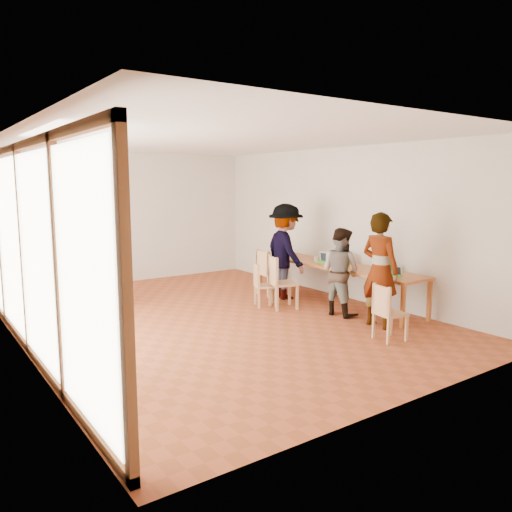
{
  "coord_description": "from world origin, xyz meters",
  "views": [
    {
      "loc": [
        -4.19,
        -7.15,
        2.29
      ],
      "look_at": [
        0.5,
        -0.49,
        1.1
      ],
      "focal_mm": 35.0,
      "sensor_mm": 36.0,
      "label": 1
    }
  ],
  "objects": [
    {
      "name": "ground",
      "position": [
        0.0,
        0.0,
        0.0
      ],
      "size": [
        8.0,
        8.0,
        0.0
      ],
      "primitive_type": "plane",
      "color": "#9F4726",
      "rests_on": "ground"
    },
    {
      "name": "wall_back",
      "position": [
        0.0,
        4.0,
        1.5
      ],
      "size": [
        6.0,
        0.1,
        3.0
      ],
      "primitive_type": "cube",
      "color": "beige",
      "rests_on": "ground"
    },
    {
      "name": "wall_front",
      "position": [
        0.0,
        -4.0,
        1.5
      ],
      "size": [
        6.0,
        0.1,
        3.0
      ],
      "primitive_type": "cube",
      "color": "beige",
      "rests_on": "ground"
    },
    {
      "name": "wall_right",
      "position": [
        3.0,
        0.0,
        1.5
      ],
      "size": [
        0.1,
        8.0,
        3.0
      ],
      "primitive_type": "cube",
      "color": "beige",
      "rests_on": "ground"
    },
    {
      "name": "window_wall",
      "position": [
        -2.96,
        0.0,
        1.5
      ],
      "size": [
        0.1,
        8.0,
        3.0
      ],
      "primitive_type": "cube",
      "color": "white",
      "rests_on": "ground"
    },
    {
      "name": "ceiling",
      "position": [
        0.0,
        0.0,
        3.02
      ],
      "size": [
        6.0,
        8.0,
        0.04
      ],
      "primitive_type": "cube",
      "color": "white",
      "rests_on": "wall_back"
    },
    {
      "name": "communal_table",
      "position": [
        2.5,
        -0.25,
        0.7
      ],
      "size": [
        0.8,
        4.0,
        0.75
      ],
      "color": "#C66B2C",
      "rests_on": "ground"
    },
    {
      "name": "side_table",
      "position": [
        -1.35,
        1.95,
        0.67
      ],
      "size": [
        0.9,
        0.9,
        0.75
      ],
      "rotation": [
        0.0,
        0.0,
        0.15
      ],
      "color": "#C66B2C",
      "rests_on": "ground"
    },
    {
      "name": "chair_near",
      "position": [
        1.43,
        -2.46,
        0.51
      ],
      "size": [
        0.45,
        0.45,
        0.44
      ],
      "rotation": [
        0.0,
        0.0,
        -0.18
      ],
      "color": "tan",
      "rests_on": "ground"
    },
    {
      "name": "chair_mid",
      "position": [
        1.15,
        0.27,
        0.5
      ],
      "size": [
        0.49,
        0.49,
        0.43
      ],
      "rotation": [
        0.0,
        0.0,
        -0.39
      ],
      "color": "tan",
      "rests_on": "ground"
    },
    {
      "name": "chair_far",
      "position": [
        1.31,
        -0.05,
        0.6
      ],
      "size": [
        0.57,
        0.57,
        0.52
      ],
      "rotation": [
        0.0,
        0.0,
        -0.31
      ],
      "color": "tan",
      "rests_on": "ground"
    },
    {
      "name": "chair_empty",
      "position": [
        1.8,
        0.97,
        0.57
      ],
      "size": [
        0.44,
        0.44,
        0.5
      ],
      "rotation": [
        0.0,
        0.0,
        -0.01
      ],
      "color": "tan",
      "rests_on": "ground"
    },
    {
      "name": "chair_spare",
      "position": [
        -2.41,
        2.48,
        0.53
      ],
      "size": [
        0.51,
        0.51,
        0.46
      ],
      "rotation": [
        0.0,
        0.0,
        2.79
      ],
      "color": "tan",
      "rests_on": "ground"
    },
    {
      "name": "person_near",
      "position": [
        1.91,
        -1.91,
        0.92
      ],
      "size": [
        0.48,
        0.69,
        1.85
      ],
      "primitive_type": "imported",
      "rotation": [
        0.0,
        0.0,
        1.62
      ],
      "color": "gray",
      "rests_on": "ground"
    },
    {
      "name": "person_mid",
      "position": [
        1.93,
        -1.01,
        0.77
      ],
      "size": [
        0.66,
        0.81,
        1.53
      ],
      "primitive_type": "imported",
      "rotation": [
        0.0,
        0.0,
        1.68
      ],
      "color": "gray",
      "rests_on": "ground"
    },
    {
      "name": "person_far",
      "position": [
        1.94,
        0.54,
        0.95
      ],
      "size": [
        0.92,
        1.34,
        1.89
      ],
      "primitive_type": "imported",
      "rotation": [
        0.0,
        0.0,
        1.38
      ],
      "color": "gray",
      "rests_on": "ground"
    },
    {
      "name": "laptop_near",
      "position": [
        2.46,
        -1.78,
        0.8
      ],
      "size": [
        0.23,
        0.25,
        0.18
      ],
      "rotation": [
        0.0,
        0.0,
        0.31
      ],
      "color": "green",
      "rests_on": "communal_table"
    },
    {
      "name": "laptop_mid",
      "position": [
        2.69,
        -0.38,
        0.81
      ],
      "size": [
        0.31,
        0.32,
        0.23
      ],
      "rotation": [
        0.0,
        0.0,
        0.33
      ],
      "color": "green",
      "rests_on": "communal_table"
    },
    {
      "name": "laptop_far",
      "position": [
        2.47,
        -0.02,
        0.81
      ],
      "size": [
        0.3,
        0.31,
        0.21
      ],
      "rotation": [
        0.0,
        0.0,
        0.41
      ],
      "color": "green",
      "rests_on": "communal_table"
    },
    {
      "name": "yellow_mug",
      "position": [
        2.78,
        -1.18,
        0.8
      ],
      "size": [
        0.17,
        0.17,
        0.11
      ],
      "primitive_type": "imported",
      "rotation": [
        0.0,
        0.0,
        0.26
      ],
      "color": "yellow",
      "rests_on": "communal_table"
    },
    {
      "name": "green_bottle",
      "position": [
        2.34,
        -1.75,
        0.89
      ],
      "size": [
        0.07,
        0.07,
        0.28
      ],
      "primitive_type": "cylinder",
      "color": "#146438",
      "rests_on": "communal_table"
    },
    {
      "name": "clear_glass",
      "position": [
        2.46,
        0.21,
        0.8
      ],
      "size": [
        0.07,
        0.07,
        0.09
      ],
      "primitive_type": "cylinder",
      "color": "silver",
      "rests_on": "communal_table"
    },
    {
      "name": "condiment_cup",
      "position": [
        2.47,
        -0.37,
        0.78
      ],
      "size": [
        0.08,
        0.08,
        0.06
      ],
      "primitive_type": "cylinder",
      "color": "white",
      "rests_on": "communal_table"
    },
    {
      "name": "pink_phone",
      "position": [
        2.34,
        -0.45,
        0.76
      ],
      "size": [
        0.05,
        0.1,
        0.01
      ],
      "primitive_type": "cube",
      "color": "#C74157",
      "rests_on": "communal_table"
    },
    {
      "name": "black_pouch",
      "position": [
        2.83,
        -1.4,
        0.8
      ],
      "size": [
        0.16,
        0.26,
        0.09
      ],
      "primitive_type": "cube",
      "color": "black",
      "rests_on": "communal_table"
    }
  ]
}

